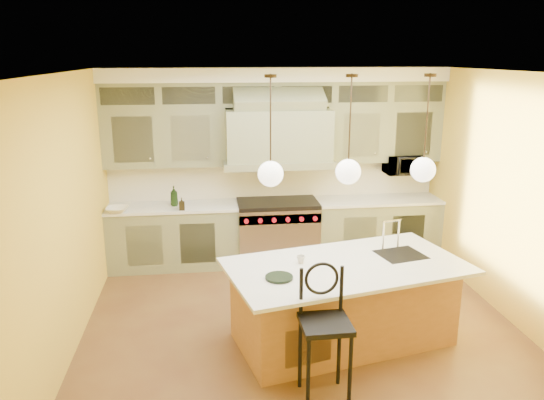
{
  "coord_description": "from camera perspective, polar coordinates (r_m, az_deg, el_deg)",
  "views": [
    {
      "loc": [
        -1.03,
        -5.41,
        3.08
      ],
      "look_at": [
        -0.27,
        0.7,
        1.38
      ],
      "focal_mm": 35.0,
      "sensor_mm": 36.0,
      "label": 1
    }
  ],
  "objects": [
    {
      "name": "floor",
      "position": [
        6.31,
        3.29,
        -13.83
      ],
      "size": [
        5.0,
        5.0,
        0.0
      ],
      "primitive_type": "plane",
      "color": "brown",
      "rests_on": "ground"
    },
    {
      "name": "ceiling",
      "position": [
        5.51,
        3.76,
        13.5
      ],
      "size": [
        5.0,
        5.0,
        0.0
      ],
      "primitive_type": "plane",
      "rotation": [
        3.14,
        0.0,
        0.0
      ],
      "color": "white",
      "rests_on": "wall_back"
    },
    {
      "name": "wall_back",
      "position": [
        8.14,
        0.28,
        3.87
      ],
      "size": [
        5.0,
        0.0,
        5.0
      ],
      "primitive_type": "plane",
      "rotation": [
        1.57,
        0.0,
        0.0
      ],
      "color": "gold",
      "rests_on": "ground"
    },
    {
      "name": "wall_front",
      "position": [
        3.49,
        11.23,
        -12.76
      ],
      "size": [
        5.0,
        0.0,
        5.0
      ],
      "primitive_type": "plane",
      "rotation": [
        -1.57,
        0.0,
        0.0
      ],
      "color": "gold",
      "rests_on": "ground"
    },
    {
      "name": "wall_left",
      "position": [
        5.84,
        -21.4,
        -1.91
      ],
      "size": [
        0.0,
        5.0,
        5.0
      ],
      "primitive_type": "plane",
      "rotation": [
        1.57,
        0.0,
        1.57
      ],
      "color": "gold",
      "rests_on": "ground"
    },
    {
      "name": "wall_right",
      "position": [
        6.66,
        25.15,
        -0.24
      ],
      "size": [
        0.0,
        5.0,
        5.0
      ],
      "primitive_type": "plane",
      "rotation": [
        1.57,
        0.0,
        -1.57
      ],
      "color": "gold",
      "rests_on": "ground"
    },
    {
      "name": "back_cabinetry",
      "position": [
        7.89,
        0.53,
        3.34
      ],
      "size": [
        5.0,
        0.77,
        2.9
      ],
      "color": "gray",
      "rests_on": "floor"
    },
    {
      "name": "range",
      "position": [
        8.05,
        0.6,
        -3.38
      ],
      "size": [
        1.2,
        0.74,
        0.96
      ],
      "color": "silver",
      "rests_on": "floor"
    },
    {
      "name": "kitchen_island",
      "position": [
        5.96,
        7.71,
        -10.71
      ],
      "size": [
        2.75,
        1.85,
        1.35
      ],
      "rotation": [
        0.0,
        0.0,
        0.22
      ],
      "color": "#956435",
      "rests_on": "floor"
    },
    {
      "name": "counter_stool",
      "position": [
        4.93,
        5.67,
        -13.18
      ],
      "size": [
        0.45,
        0.45,
        1.27
      ],
      "rotation": [
        0.0,
        0.0,
        0.01
      ],
      "color": "black",
      "rests_on": "floor"
    },
    {
      "name": "microwave",
      "position": [
        8.38,
        13.88,
        3.75
      ],
      "size": [
        0.54,
        0.37,
        0.3
      ],
      "primitive_type": "imported",
      "color": "black",
      "rests_on": "back_cabinetry"
    },
    {
      "name": "oil_bottle_a",
      "position": [
        7.84,
        -10.49,
        0.43
      ],
      "size": [
        0.12,
        0.12,
        0.3
      ],
      "primitive_type": "imported",
      "rotation": [
        0.0,
        0.0,
        0.07
      ],
      "color": "black",
      "rests_on": "back_cabinetry"
    },
    {
      "name": "oil_bottle_b",
      "position": [
        7.62,
        -9.68,
        -0.42
      ],
      "size": [
        0.08,
        0.08,
        0.18
      ],
      "primitive_type": "imported",
      "rotation": [
        0.0,
        0.0,
        0.04
      ],
      "color": "black",
      "rests_on": "back_cabinetry"
    },
    {
      "name": "fruit_bowl",
      "position": [
        7.73,
        -16.3,
        -1.0
      ],
      "size": [
        0.33,
        0.33,
        0.07
      ],
      "primitive_type": "imported",
      "rotation": [
        0.0,
        0.0,
        -0.1
      ],
      "color": "white",
      "rests_on": "back_cabinetry"
    },
    {
      "name": "cup",
      "position": [
        5.71,
        3.12,
        -6.41
      ],
      "size": [
        0.09,
        0.09,
        0.08
      ],
      "primitive_type": "imported",
      "rotation": [
        0.0,
        0.0,
        0.03
      ],
      "color": "beige",
      "rests_on": "kitchen_island"
    },
    {
      "name": "pendant_left",
      "position": [
        5.32,
        -0.15,
        3.14
      ],
      "size": [
        0.26,
        0.26,
        1.11
      ],
      "color": "#2D2319",
      "rests_on": "ceiling"
    },
    {
      "name": "pendant_center",
      "position": [
        5.47,
        8.2,
        3.33
      ],
      "size": [
        0.26,
        0.26,
        1.11
      ],
      "color": "#2D2319",
      "rests_on": "ceiling"
    },
    {
      "name": "pendant_right",
      "position": [
        5.73,
        15.95,
        3.44
      ],
      "size": [
        0.26,
        0.26,
        1.11
      ],
      "color": "#2D2319",
      "rests_on": "ceiling"
    }
  ]
}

